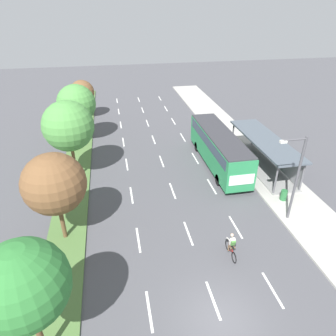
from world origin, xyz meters
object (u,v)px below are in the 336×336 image
at_px(bus, 219,146).
at_px(bus_shelter, 266,150).
at_px(median_tree_second, 54,184).
at_px(median_tree_fifth, 82,92).
at_px(cyclist, 231,246).
at_px(trash_bin, 284,195).
at_px(median_tree_nearest, 23,285).
at_px(median_tree_third, 68,126).
at_px(streetlight, 296,174).
at_px(median_tree_fourth, 76,104).

bearing_deg(bus, bus_shelter, -16.44).
bearing_deg(median_tree_second, median_tree_fifth, 89.30).
height_order(cyclist, trash_bin, cyclist).
bearing_deg(trash_bin, median_tree_nearest, -151.65).
distance_m(median_tree_third, streetlight, 18.02).
relative_size(bus, streetlight, 1.74).
relative_size(bus, cyclist, 6.20).
xyz_separation_m(cyclist, median_tree_fourth, (-10.22, 19.63, 3.76)).
relative_size(median_tree_nearest, median_tree_second, 1.04).
bearing_deg(streetlight, cyclist, -153.36).
relative_size(bus, median_tree_third, 1.59).
bearing_deg(median_tree_fifth, trash_bin, -54.02).
distance_m(median_tree_nearest, median_tree_fifth, 31.89).
distance_m(bus_shelter, median_tree_nearest, 23.38).
relative_size(median_tree_nearest, streetlight, 0.99).
bearing_deg(streetlight, trash_bin, 64.67).
height_order(median_tree_third, trash_bin, median_tree_third).
relative_size(median_tree_fourth, trash_bin, 7.62).
relative_size(median_tree_nearest, median_tree_fifth, 1.26).
height_order(bus_shelter, median_tree_fifth, median_tree_fifth).
bearing_deg(streetlight, bus, 103.52).
xyz_separation_m(median_tree_nearest, trash_bin, (16.89, 9.11, -4.12)).
bearing_deg(median_tree_third, median_tree_second, -91.55).
xyz_separation_m(streetlight, trash_bin, (1.03, 2.18, -3.31)).
bearing_deg(streetlight, median_tree_fourth, 132.47).
height_order(streetlight, trash_bin, streetlight).
bearing_deg(streetlight, median_tree_third, 149.96).
height_order(cyclist, median_tree_fifth, median_tree_fifth).
xyz_separation_m(median_tree_fourth, streetlight, (15.54, -16.97, -0.66)).
height_order(bus_shelter, median_tree_fourth, median_tree_fourth).
bearing_deg(cyclist, streetlight, 26.64).
bearing_deg(median_tree_second, trash_bin, 3.90).
bearing_deg(bus, median_tree_second, -149.61).
bearing_deg(median_tree_nearest, median_tree_fourth, 89.23).
bearing_deg(bus, median_tree_third, -179.93).
xyz_separation_m(median_tree_third, median_tree_fourth, (0.03, 7.97, -0.52)).
bearing_deg(cyclist, median_tree_fourth, 117.51).
height_order(median_tree_nearest, trash_bin, median_tree_nearest).
height_order(median_tree_fifth, streetlight, streetlight).
distance_m(cyclist, median_tree_third, 16.11).
relative_size(median_tree_third, streetlight, 1.09).
bearing_deg(bus, streetlight, -76.48).
bearing_deg(median_tree_fourth, median_tree_fifth, 89.68).
bearing_deg(median_tree_nearest, median_tree_fifth, 89.34).
bearing_deg(bus_shelter, median_tree_nearest, -140.73).
height_order(median_tree_third, median_tree_fifth, median_tree_third).
relative_size(bus_shelter, streetlight, 1.58).
bearing_deg(median_tree_fifth, median_tree_third, -90.28).
xyz_separation_m(bus, streetlight, (2.17, -9.02, 1.82)).
xyz_separation_m(bus_shelter, median_tree_second, (-17.89, -6.72, 2.48)).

